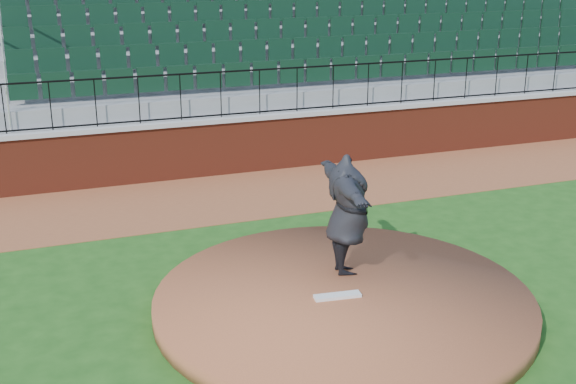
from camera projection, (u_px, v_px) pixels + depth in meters
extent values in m
plane|color=#1E4F16|center=(325.00, 311.00, 10.36)|extent=(90.00, 90.00, 0.00)
cube|color=brown|center=(223.00, 196.00, 15.17)|extent=(34.00, 3.20, 0.01)
cube|color=maroon|center=(203.00, 149.00, 16.41)|extent=(34.00, 0.35, 1.20)
cube|color=#B7B7B7|center=(202.00, 121.00, 16.21)|extent=(34.00, 0.45, 0.10)
cube|color=maroon|center=(153.00, 28.00, 20.66)|extent=(34.00, 0.50, 5.50)
cylinder|color=brown|center=(343.00, 302.00, 10.36)|extent=(5.31, 5.31, 0.25)
cube|color=white|center=(337.00, 296.00, 10.20)|extent=(0.67, 0.24, 0.04)
imported|color=black|center=(347.00, 215.00, 10.72)|extent=(0.98, 2.32, 1.83)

